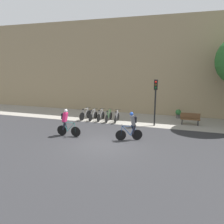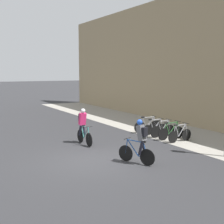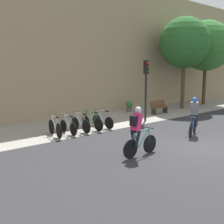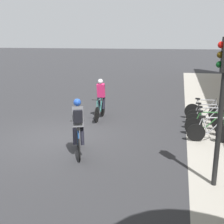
% 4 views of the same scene
% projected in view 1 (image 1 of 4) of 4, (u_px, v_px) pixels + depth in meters
% --- Properties ---
extents(ground, '(200.00, 200.00, 0.00)m').
position_uv_depth(ground, '(104.00, 145.00, 12.61)').
color(ground, '#2B2B2D').
extents(kerb_strip, '(44.00, 4.50, 0.01)m').
position_uv_depth(kerb_strip, '(131.00, 118.00, 18.89)').
color(kerb_strip, gray).
rests_on(kerb_strip, ground).
extents(building_facade, '(44.00, 0.60, 8.76)m').
position_uv_depth(building_facade, '(138.00, 67.00, 20.35)').
color(building_facade, '#9E8966').
rests_on(building_facade, ground).
extents(cyclist_pink, '(1.67, 0.46, 1.77)m').
position_uv_depth(cyclist_pink, '(66.00, 122.00, 14.03)').
color(cyclist_pink, black).
rests_on(cyclist_pink, ground).
extents(cyclist_grey, '(1.54, 0.73, 1.77)m').
position_uv_depth(cyclist_grey, '(132.00, 125.00, 13.21)').
color(cyclist_grey, black).
rests_on(cyclist_grey, ground).
extents(parked_bike_0, '(0.47, 1.68, 0.98)m').
position_uv_depth(parked_bike_0, '(85.00, 115.00, 18.52)').
color(parked_bike_0, black).
rests_on(parked_bike_0, ground).
extents(parked_bike_1, '(0.46, 1.57, 0.94)m').
position_uv_depth(parked_bike_1, '(93.00, 116.00, 18.31)').
color(parked_bike_1, black).
rests_on(parked_bike_1, ground).
extents(parked_bike_2, '(0.46, 1.62, 0.96)m').
position_uv_depth(parked_bike_2, '(101.00, 116.00, 18.10)').
color(parked_bike_2, black).
rests_on(parked_bike_2, ground).
extents(parked_bike_3, '(0.46, 1.71, 0.96)m').
position_uv_depth(parked_bike_3, '(109.00, 117.00, 17.88)').
color(parked_bike_3, black).
rests_on(parked_bike_3, ground).
extents(parked_bike_4, '(0.46, 1.58, 0.95)m').
position_uv_depth(parked_bike_4, '(117.00, 117.00, 17.68)').
color(parked_bike_4, black).
rests_on(parked_bike_4, ground).
extents(traffic_light_pole, '(0.26, 0.30, 3.49)m').
position_uv_depth(traffic_light_pole, '(155.00, 94.00, 16.15)').
color(traffic_light_pole, black).
rests_on(traffic_light_pole, ground).
extents(bench, '(1.46, 0.44, 0.89)m').
position_uv_depth(bench, '(190.00, 119.00, 16.84)').
color(bench, brown).
rests_on(bench, ground).
extents(potted_plant, '(0.48, 0.48, 0.78)m').
position_uv_depth(potted_plant, '(178.00, 113.00, 18.90)').
color(potted_plant, '#56514C').
rests_on(potted_plant, ground).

